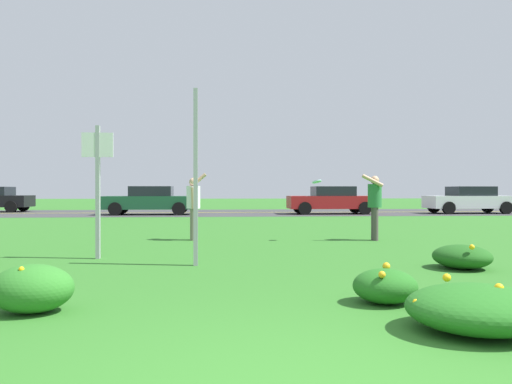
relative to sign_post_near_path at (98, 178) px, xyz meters
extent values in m
plane|color=#2D6B23|center=(2.74, 6.03, -1.47)|extent=(120.00, 120.00, 0.00)
cube|color=#38383A|center=(2.74, 18.50, -1.46)|extent=(120.00, 8.81, 0.01)
cube|color=yellow|center=(2.74, 18.50, -1.46)|extent=(120.00, 0.16, 0.00)
ellipsoid|color=#1E5619|center=(6.04, -1.60, -1.28)|extent=(0.90, 0.95, 0.38)
sphere|color=yellow|center=(5.98, -2.00, -1.08)|extent=(0.08, 0.08, 0.08)
sphere|color=yellow|center=(6.09, -1.80, -1.25)|extent=(0.06, 0.06, 0.06)
sphere|color=yellow|center=(5.87, -1.73, -1.17)|extent=(0.05, 0.05, 0.05)
ellipsoid|color=#2D7526|center=(0.29, -4.01, -1.22)|extent=(0.82, 0.67, 0.49)
sphere|color=yellow|center=(0.24, -4.16, -1.00)|extent=(0.05, 0.05, 0.05)
sphere|color=yellow|center=(0.19, -4.09, -1.11)|extent=(0.09, 0.09, 0.09)
sphere|color=yellow|center=(0.43, -3.72, -1.19)|extent=(0.08, 0.08, 0.08)
sphere|color=yellow|center=(0.42, -4.14, -1.14)|extent=(0.06, 0.06, 0.06)
sphere|color=yellow|center=(0.20, -4.15, -1.15)|extent=(0.08, 0.08, 0.08)
ellipsoid|color=#23661E|center=(4.00, -3.88, -1.28)|extent=(0.71, 0.66, 0.38)
sphere|color=gold|center=(3.99, -3.63, -1.26)|extent=(0.07, 0.07, 0.07)
sphere|color=gold|center=(3.88, -4.11, -1.11)|extent=(0.08, 0.08, 0.08)
sphere|color=gold|center=(4.00, -4.07, -1.23)|extent=(0.08, 0.08, 0.08)
sphere|color=gold|center=(3.86, -3.94, -1.23)|extent=(0.06, 0.06, 0.06)
sphere|color=gold|center=(4.24, -4.02, -1.26)|extent=(0.06, 0.06, 0.06)
sphere|color=gold|center=(4.14, -3.86, -1.15)|extent=(0.06, 0.06, 0.06)
sphere|color=gold|center=(4.06, -3.74, -1.08)|extent=(0.09, 0.09, 0.09)
ellipsoid|color=#23661E|center=(4.44, -5.01, -1.26)|extent=(1.26, 1.14, 0.41)
sphere|color=yellow|center=(3.88, -5.02, -1.20)|extent=(0.06, 0.06, 0.06)
sphere|color=yellow|center=(4.59, -5.08, -1.07)|extent=(0.08, 0.08, 0.08)
sphere|color=yellow|center=(4.39, -4.52, -1.08)|extent=(0.08, 0.08, 0.08)
sphere|color=yellow|center=(4.66, -5.03, -1.16)|extent=(0.08, 0.08, 0.08)
cube|color=#93969B|center=(0.00, 0.01, -0.26)|extent=(0.07, 0.10, 2.41)
cube|color=silver|center=(0.00, -0.02, 0.60)|extent=(0.56, 0.03, 0.44)
cube|color=#93969B|center=(1.81, -0.95, -0.01)|extent=(0.07, 0.10, 2.92)
cylinder|color=silver|center=(1.57, 3.26, -0.40)|extent=(0.34, 0.34, 0.56)
sphere|color=tan|center=(1.57, 3.26, -0.02)|extent=(0.21, 0.21, 0.21)
cylinder|color=#726B5B|center=(1.57, 3.35, -1.07)|extent=(0.14, 0.14, 0.79)
cylinder|color=#726B5B|center=(1.56, 3.18, -1.07)|extent=(0.14, 0.14, 0.79)
cylinder|color=tan|center=(1.66, 3.45, 0.01)|extent=(0.47, 0.13, 0.41)
cylinder|color=tan|center=(1.57, 3.07, -0.42)|extent=(0.12, 0.10, 0.53)
cylinder|color=#287038|center=(6.06, 2.85, -0.36)|extent=(0.34, 0.34, 0.58)
sphere|color=tan|center=(6.06, 2.85, 0.03)|extent=(0.21, 0.21, 0.21)
cylinder|color=#4C4742|center=(6.05, 2.76, -1.06)|extent=(0.14, 0.14, 0.82)
cylinder|color=#4C4742|center=(6.07, 2.93, -1.06)|extent=(0.14, 0.14, 0.82)
cylinder|color=tan|center=(5.94, 2.66, 0.01)|extent=(0.53, 0.14, 0.32)
cylinder|color=tan|center=(6.06, 3.05, -0.38)|extent=(0.12, 0.10, 0.55)
cylinder|color=#ADD6E5|center=(4.60, 2.83, -0.01)|extent=(0.25, 0.23, 0.12)
torus|color=#ADD6E5|center=(4.60, 2.83, -0.02)|extent=(0.25, 0.23, 0.12)
cube|color=silver|center=(15.67, 16.52, -0.85)|extent=(4.50, 1.82, 0.66)
cube|color=black|center=(15.77, 16.52, -0.28)|extent=(2.10, 1.64, 0.52)
cylinder|color=black|center=(14.12, 15.63, -1.14)|extent=(0.66, 0.22, 0.66)
cylinder|color=black|center=(14.12, 17.41, -1.14)|extent=(0.66, 0.22, 0.66)
cylinder|color=black|center=(17.22, 15.63, -1.14)|extent=(0.66, 0.22, 0.66)
cylinder|color=black|center=(17.22, 17.41, -1.14)|extent=(0.66, 0.22, 0.66)
cube|color=maroon|center=(8.13, 16.52, -0.85)|extent=(4.50, 1.82, 0.66)
cube|color=black|center=(8.23, 16.52, -0.28)|extent=(2.10, 1.64, 0.52)
cylinder|color=black|center=(6.58, 15.63, -1.14)|extent=(0.66, 0.22, 0.66)
cylinder|color=black|center=(6.58, 17.41, -1.14)|extent=(0.66, 0.22, 0.66)
cylinder|color=black|center=(9.68, 15.63, -1.14)|extent=(0.66, 0.22, 0.66)
cylinder|color=black|center=(9.68, 17.41, -1.14)|extent=(0.66, 0.22, 0.66)
cube|color=#194C2D|center=(-1.30, 16.52, -0.85)|extent=(4.50, 1.82, 0.66)
cube|color=black|center=(-1.20, 16.52, -0.28)|extent=(2.10, 1.64, 0.52)
cylinder|color=black|center=(-2.85, 15.63, -1.14)|extent=(0.66, 0.22, 0.66)
cylinder|color=black|center=(-2.85, 17.41, -1.14)|extent=(0.66, 0.22, 0.66)
cylinder|color=black|center=(0.25, 15.63, -1.14)|extent=(0.66, 0.22, 0.66)
cylinder|color=black|center=(0.25, 17.41, -1.14)|extent=(0.66, 0.22, 0.66)
cylinder|color=black|center=(-9.37, 19.60, -1.14)|extent=(0.66, 0.22, 0.66)
cylinder|color=black|center=(-9.37, 21.38, -1.14)|extent=(0.66, 0.22, 0.66)
camera|label=1|loc=(2.16, -9.19, -0.23)|focal=34.84mm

